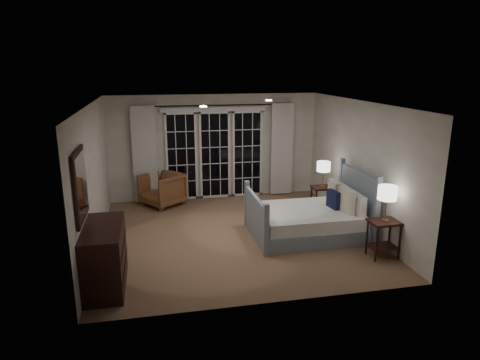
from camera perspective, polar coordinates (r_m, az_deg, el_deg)
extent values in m
plane|color=#825F46|center=(8.30, -0.71, -7.27)|extent=(5.00, 5.00, 0.00)
plane|color=silver|center=(7.70, -0.77, 10.20)|extent=(5.00, 5.00, 0.00)
cube|color=silver|center=(7.84, -18.98, 0.18)|extent=(0.02, 5.00, 2.50)
cube|color=silver|center=(8.72, 15.61, 1.91)|extent=(0.02, 5.00, 2.50)
cube|color=silver|center=(10.32, -3.41, 4.42)|extent=(5.00, 0.02, 2.50)
cube|color=silver|center=(5.58, 4.20, -4.95)|extent=(5.00, 0.02, 2.50)
cube|color=black|center=(10.24, -7.80, 3.09)|extent=(0.66, 0.02, 2.02)
cube|color=black|center=(10.33, -3.37, 3.30)|extent=(0.66, 0.02, 2.02)
cube|color=black|center=(10.47, 0.97, 3.49)|extent=(0.66, 0.02, 2.02)
cube|color=white|center=(10.14, -3.45, 9.38)|extent=(2.50, 0.04, 0.10)
cylinder|color=black|center=(10.08, -3.41, 9.91)|extent=(3.50, 0.03, 0.03)
cube|color=silver|center=(10.11, -12.60, 3.29)|extent=(0.55, 0.10, 2.25)
cube|color=silver|center=(10.58, 5.59, 4.10)|extent=(0.55, 0.10, 2.25)
cylinder|color=white|center=(8.47, 3.85, 10.55)|extent=(0.12, 0.12, 0.01)
cylinder|color=white|center=(7.21, -4.91, 9.74)|extent=(0.12, 0.12, 0.01)
cube|color=gray|center=(8.33, 8.88, -6.32)|extent=(1.90, 1.48, 0.28)
cube|color=silver|center=(8.24, 8.95, -4.67)|extent=(1.84, 1.42, 0.23)
cube|color=gray|center=(8.58, 15.35, -2.78)|extent=(0.06, 1.48, 1.21)
cube|color=gray|center=(7.95, 2.10, -5.07)|extent=(0.06, 1.48, 0.83)
cube|color=silver|center=(8.19, 15.15, -2.97)|extent=(0.14, 0.60, 0.36)
cube|color=silver|center=(8.74, 13.28, -1.71)|extent=(0.14, 0.60, 0.36)
cube|color=beige|center=(8.14, 14.04, -2.67)|extent=(0.16, 0.46, 0.45)
cube|color=beige|center=(8.63, 12.45, -1.57)|extent=(0.16, 0.46, 0.45)
cube|color=#141837|center=(8.34, 12.32, -2.53)|extent=(0.15, 0.35, 0.34)
cube|color=black|center=(7.56, 18.73, -5.31)|extent=(0.50, 0.40, 0.04)
cube|color=black|center=(7.72, 18.45, -8.43)|extent=(0.46, 0.36, 0.03)
cylinder|color=black|center=(7.44, 17.73, -8.17)|extent=(0.04, 0.04, 0.62)
cylinder|color=black|center=(7.65, 20.49, -7.78)|extent=(0.04, 0.04, 0.62)
cylinder|color=black|center=(7.70, 16.58, -7.29)|extent=(0.04, 0.04, 0.62)
cylinder|color=black|center=(7.90, 19.28, -6.94)|extent=(0.04, 0.04, 0.62)
cube|color=black|center=(9.49, 10.95, -0.99)|extent=(0.45, 0.36, 0.04)
cube|color=black|center=(9.61, 10.82, -3.33)|extent=(0.42, 0.33, 0.03)
cylinder|color=black|center=(9.37, 10.12, -3.01)|extent=(0.04, 0.04, 0.56)
cylinder|color=black|center=(9.52, 12.25, -2.84)|extent=(0.04, 0.04, 0.56)
cylinder|color=black|center=(9.63, 9.48, -2.49)|extent=(0.04, 0.04, 0.56)
cylinder|color=black|center=(9.77, 11.57, -2.33)|extent=(0.04, 0.04, 0.56)
cylinder|color=#AD8145|center=(7.55, 18.75, -5.10)|extent=(0.12, 0.12, 0.02)
cylinder|color=#AD8145|center=(7.49, 18.87, -3.76)|extent=(0.02, 0.02, 0.35)
cylinder|color=white|center=(7.40, 19.06, -1.63)|extent=(0.31, 0.31, 0.23)
cylinder|color=#AD8145|center=(9.48, 10.95, -0.82)|extent=(0.12, 0.12, 0.02)
cylinder|color=#AD8145|center=(9.43, 11.01, 0.19)|extent=(0.02, 0.02, 0.33)
cylinder|color=white|center=(9.37, 11.09, 1.78)|extent=(0.29, 0.29, 0.21)
imported|color=brown|center=(10.03, -10.32, -1.23)|extent=(1.16, 1.15, 0.76)
cube|color=black|center=(6.62, -17.60, -9.70)|extent=(0.54, 1.30, 0.92)
cube|color=black|center=(6.66, -15.08, -10.84)|extent=(0.01, 1.28, 0.01)
cube|color=black|center=(6.53, -15.27, -8.44)|extent=(0.01, 1.28, 0.01)
cube|color=black|center=(6.29, -20.55, -0.69)|extent=(0.04, 0.85, 1.00)
cube|color=white|center=(6.29, -20.33, -0.68)|extent=(0.01, 0.73, 0.88)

